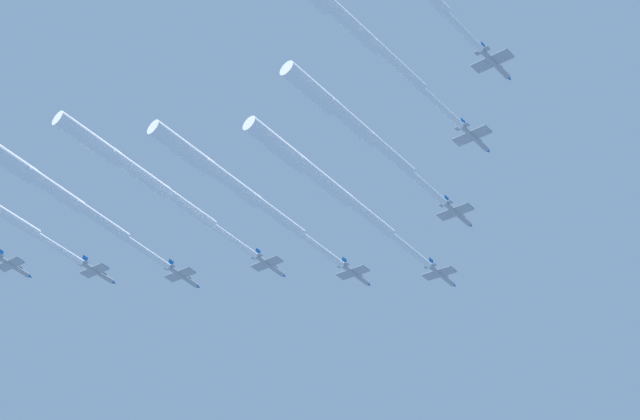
{
  "coord_description": "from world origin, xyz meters",
  "views": [
    {
      "loc": [
        160.03,
        60.19,
        26.73
      ],
      "look_at": [
        0.0,
        0.0,
        197.6
      ],
      "focal_mm": 63.72,
      "sensor_mm": 36.0,
      "label": 1
    }
  ],
  "objects_px": {
    "jet_lead": "(322,180)",
    "jet_port_outer": "(53,190)",
    "jet_port_inner": "(230,182)",
    "jet_starboard_inner": "(351,122)",
    "jet_port_mid": "(138,173)",
    "jet_starboard_mid": "(350,25)"
  },
  "relations": [
    {
      "from": "jet_starboard_inner",
      "to": "jet_port_inner",
      "type": "bearing_deg",
      "value": -102.58
    },
    {
      "from": "jet_port_mid",
      "to": "jet_port_outer",
      "type": "relative_size",
      "value": 1.06
    },
    {
      "from": "jet_port_inner",
      "to": "jet_starboard_mid",
      "type": "bearing_deg",
      "value": 53.41
    },
    {
      "from": "jet_port_inner",
      "to": "jet_starboard_inner",
      "type": "xyz_separation_m",
      "value": [
        6.47,
        28.98,
        0.0
      ]
    },
    {
      "from": "jet_port_inner",
      "to": "jet_starboard_mid",
      "type": "relative_size",
      "value": 1.03
    },
    {
      "from": "jet_lead",
      "to": "jet_starboard_mid",
      "type": "xyz_separation_m",
      "value": [
        32.81,
        17.91,
        2.76
      ]
    },
    {
      "from": "jet_lead",
      "to": "jet_starboard_mid",
      "type": "distance_m",
      "value": 37.48
    },
    {
      "from": "jet_lead",
      "to": "jet_starboard_inner",
      "type": "relative_size",
      "value": 1.14
    },
    {
      "from": "jet_port_mid",
      "to": "jet_port_inner",
      "type": "bearing_deg",
      "value": 110.59
    },
    {
      "from": "jet_port_mid",
      "to": "jet_port_outer",
      "type": "bearing_deg",
      "value": -74.56
    },
    {
      "from": "jet_port_inner",
      "to": "jet_port_mid",
      "type": "height_order",
      "value": "jet_port_mid"
    },
    {
      "from": "jet_port_inner",
      "to": "jet_port_mid",
      "type": "relative_size",
      "value": 1.0
    },
    {
      "from": "jet_lead",
      "to": "jet_starboard_inner",
      "type": "height_order",
      "value": "jet_starboard_inner"
    },
    {
      "from": "jet_port_mid",
      "to": "jet_starboard_inner",
      "type": "bearing_deg",
      "value": 90.41
    },
    {
      "from": "jet_port_inner",
      "to": "jet_port_outer",
      "type": "distance_m",
      "value": 36.71
    },
    {
      "from": "jet_port_outer",
      "to": "jet_starboard_mid",
      "type": "bearing_deg",
      "value": 77.78
    },
    {
      "from": "jet_port_mid",
      "to": "jet_port_outer",
      "type": "xyz_separation_m",
      "value": [
        4.63,
        -16.77,
        -3.29
      ]
    },
    {
      "from": "jet_port_inner",
      "to": "jet_starboard_inner",
      "type": "bearing_deg",
      "value": 77.42
    },
    {
      "from": "jet_lead",
      "to": "jet_port_outer",
      "type": "xyz_separation_m",
      "value": [
        17.43,
        -53.08,
        -0.31
      ]
    },
    {
      "from": "jet_starboard_inner",
      "to": "jet_starboard_mid",
      "type": "bearing_deg",
      "value": 19.32
    },
    {
      "from": "jet_starboard_inner",
      "to": "jet_port_mid",
      "type": "bearing_deg",
      "value": -89.59
    },
    {
      "from": "jet_starboard_mid",
      "to": "jet_starboard_inner",
      "type": "bearing_deg",
      "value": -160.68
    }
  ]
}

